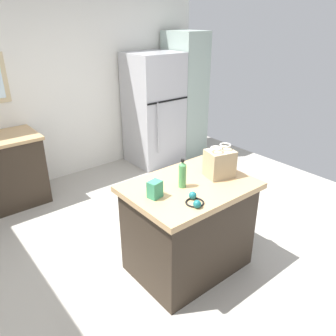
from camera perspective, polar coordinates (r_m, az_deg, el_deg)
ground at (r=3.57m, az=-0.31°, el=-14.05°), size 5.82×5.82×0.00m
back_wall at (r=4.98m, az=-18.81°, el=13.49°), size 4.81×0.13×2.74m
kitchen_island at (r=3.14m, az=3.51°, el=-9.92°), size 1.10×0.82×0.89m
refrigerator at (r=5.36m, az=-2.44°, el=9.89°), size 0.77×0.75×1.73m
tall_cabinet at (r=5.73m, az=2.83°, el=12.28°), size 0.48×0.67×2.01m
shopping_bag at (r=3.05m, az=8.78°, el=0.83°), size 0.28×0.25×0.29m
small_box at (r=2.68m, az=-2.25°, el=-3.66°), size 0.12×0.11×0.14m
bottle at (r=2.82m, az=2.46°, el=-1.09°), size 0.07×0.07×0.26m
ear_defenders at (r=2.63m, az=4.58°, el=-5.57°), size 0.20×0.20×0.06m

